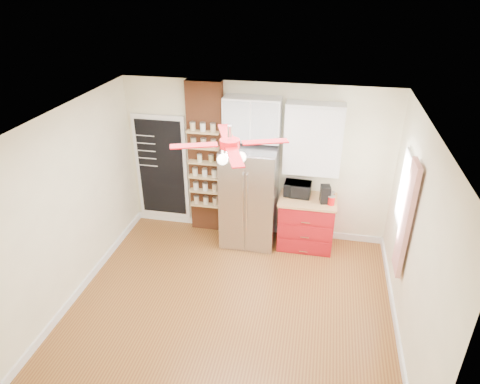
% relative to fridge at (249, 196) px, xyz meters
% --- Properties ---
extents(floor, '(4.50, 4.50, 0.00)m').
position_rel_fridge_xyz_m(floor, '(0.05, -1.63, -0.88)').
color(floor, brown).
rests_on(floor, ground).
extents(ceiling, '(4.50, 4.50, 0.00)m').
position_rel_fridge_xyz_m(ceiling, '(0.05, -1.63, 1.83)').
color(ceiling, white).
rests_on(ceiling, wall_back).
extents(wall_back, '(4.50, 0.02, 2.70)m').
position_rel_fridge_xyz_m(wall_back, '(0.05, 0.37, 0.48)').
color(wall_back, '#F6F1C6').
rests_on(wall_back, floor).
extents(wall_front, '(4.50, 0.02, 2.70)m').
position_rel_fridge_xyz_m(wall_front, '(0.05, -3.63, 0.48)').
color(wall_front, '#F6F1C6').
rests_on(wall_front, floor).
extents(wall_left, '(0.02, 4.00, 2.70)m').
position_rel_fridge_xyz_m(wall_left, '(-2.20, -1.63, 0.48)').
color(wall_left, '#F6F1C6').
rests_on(wall_left, floor).
extents(wall_right, '(0.02, 4.00, 2.70)m').
position_rel_fridge_xyz_m(wall_right, '(2.30, -1.63, 0.48)').
color(wall_right, '#F6F1C6').
rests_on(wall_right, floor).
extents(chalkboard, '(0.95, 0.05, 1.95)m').
position_rel_fridge_xyz_m(chalkboard, '(-1.65, 0.33, 0.23)').
color(chalkboard, white).
rests_on(chalkboard, wall_back).
extents(brick_pillar, '(0.60, 0.16, 2.70)m').
position_rel_fridge_xyz_m(brick_pillar, '(-0.80, 0.29, 0.48)').
color(brick_pillar, brown).
rests_on(brick_pillar, floor).
extents(fridge, '(0.90, 0.70, 1.75)m').
position_rel_fridge_xyz_m(fridge, '(0.00, 0.00, 0.00)').
color(fridge, '#B5B5BA').
rests_on(fridge, floor).
extents(upper_glass_cabinet, '(0.90, 0.35, 0.70)m').
position_rel_fridge_xyz_m(upper_glass_cabinet, '(0.00, 0.20, 1.27)').
color(upper_glass_cabinet, white).
rests_on(upper_glass_cabinet, wall_back).
extents(red_cabinet, '(0.94, 0.64, 0.90)m').
position_rel_fridge_xyz_m(red_cabinet, '(0.97, 0.05, -0.42)').
color(red_cabinet, '#A01016').
rests_on(red_cabinet, floor).
extents(upper_shelf_unit, '(0.90, 0.30, 1.15)m').
position_rel_fridge_xyz_m(upper_shelf_unit, '(0.97, 0.22, 1.00)').
color(upper_shelf_unit, white).
rests_on(upper_shelf_unit, wall_back).
extents(window, '(0.04, 0.75, 1.05)m').
position_rel_fridge_xyz_m(window, '(2.28, -0.73, 0.68)').
color(window, white).
rests_on(window, wall_right).
extents(curtain, '(0.06, 0.40, 1.55)m').
position_rel_fridge_xyz_m(curtain, '(2.23, -1.28, 0.57)').
color(curtain, red).
rests_on(curtain, wall_right).
extents(ceiling_fan, '(1.40, 1.40, 0.44)m').
position_rel_fridge_xyz_m(ceiling_fan, '(0.05, -1.63, 1.55)').
color(ceiling_fan, silver).
rests_on(ceiling_fan, ceiling).
extents(toaster_oven, '(0.45, 0.32, 0.24)m').
position_rel_fridge_xyz_m(toaster_oven, '(0.78, 0.14, 0.14)').
color(toaster_oven, black).
rests_on(toaster_oven, red_cabinet).
extents(coffee_maker, '(0.18, 0.21, 0.29)m').
position_rel_fridge_xyz_m(coffee_maker, '(1.24, -0.00, 0.17)').
color(coffee_maker, black).
rests_on(coffee_maker, red_cabinet).
extents(canister_left, '(0.14, 0.14, 0.14)m').
position_rel_fridge_xyz_m(canister_left, '(1.34, -0.06, 0.10)').
color(canister_left, red).
rests_on(canister_left, red_cabinet).
extents(canister_right, '(0.12, 0.12, 0.14)m').
position_rel_fridge_xyz_m(canister_right, '(1.34, 0.07, 0.10)').
color(canister_right, '#A72109').
rests_on(canister_right, red_cabinet).
extents(pantry_jar_oats, '(0.11, 0.11, 0.12)m').
position_rel_fridge_xyz_m(pantry_jar_oats, '(-0.87, 0.13, 0.56)').
color(pantry_jar_oats, beige).
rests_on(pantry_jar_oats, brick_pillar).
extents(pantry_jar_beans, '(0.10, 0.10, 0.12)m').
position_rel_fridge_xyz_m(pantry_jar_beans, '(-0.68, 0.15, 0.56)').
color(pantry_jar_beans, olive).
rests_on(pantry_jar_beans, brick_pillar).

